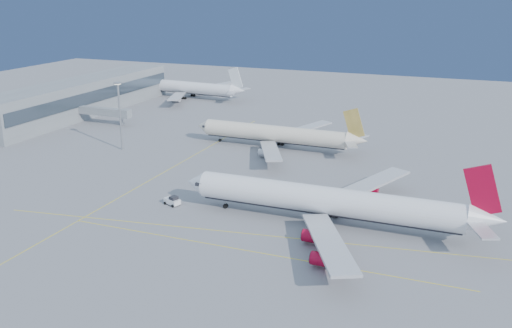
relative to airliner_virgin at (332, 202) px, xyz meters
name	(u,v)px	position (x,y,z in m)	size (l,w,h in m)	color
ground	(255,224)	(-16.79, -6.26, -5.63)	(500.00, 500.00, 0.00)	slate
terminal	(82,97)	(-131.72, 78.74, 1.88)	(18.40, 110.00, 15.00)	gray
jet_bridge	(107,112)	(-109.89, 65.74, -0.46)	(23.60, 3.60, 6.90)	gray
taxiway_lines	(211,206)	(-31.50, 0.08, -5.62)	(118.86, 140.00, 0.02)	yellow
airliner_virgin	(332,202)	(0.00, 0.00, 0.00)	(75.51, 68.05, 18.68)	white
airliner_etihad	(278,134)	(-33.80, 57.73, -0.66)	(62.51, 57.86, 16.34)	beige
airliner_third	(189,88)	(-106.55, 129.42, -0.45)	(63.83, 58.67, 17.11)	white
pushback_tug	(172,201)	(-40.97, -2.81, -4.50)	(4.81, 3.82, 2.44)	white
light_mast	(120,110)	(-82.94, 36.46, 8.03)	(2.00, 2.00, 23.15)	gray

